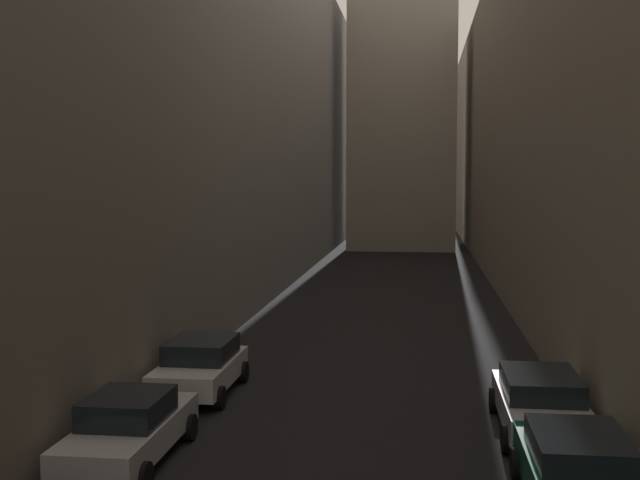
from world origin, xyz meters
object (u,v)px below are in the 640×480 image
(parked_car_right_third, at_px, (578,472))
(parked_car_right_far, at_px, (540,401))
(parked_car_left_third, at_px, (129,428))
(parked_car_left_far, at_px, (200,365))

(parked_car_right_third, height_order, parked_car_right_far, parked_car_right_third)
(parked_car_left_third, relative_size, parked_car_right_third, 1.00)
(parked_car_right_far, bearing_deg, parked_car_left_third, 109.41)
(parked_car_left_third, xyz_separation_m, parked_car_right_far, (8.80, 3.10, 0.02))
(parked_car_left_far, xyz_separation_m, parked_car_right_far, (8.80, -2.40, -0.02))
(parked_car_left_far, relative_size, parked_car_right_far, 0.90)
(parked_car_left_third, height_order, parked_car_right_far, parked_car_left_third)
(parked_car_left_third, distance_m, parked_car_right_far, 9.33)
(parked_car_right_third, bearing_deg, parked_car_left_far, 51.48)
(parked_car_right_far, bearing_deg, parked_car_right_third, -180.00)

